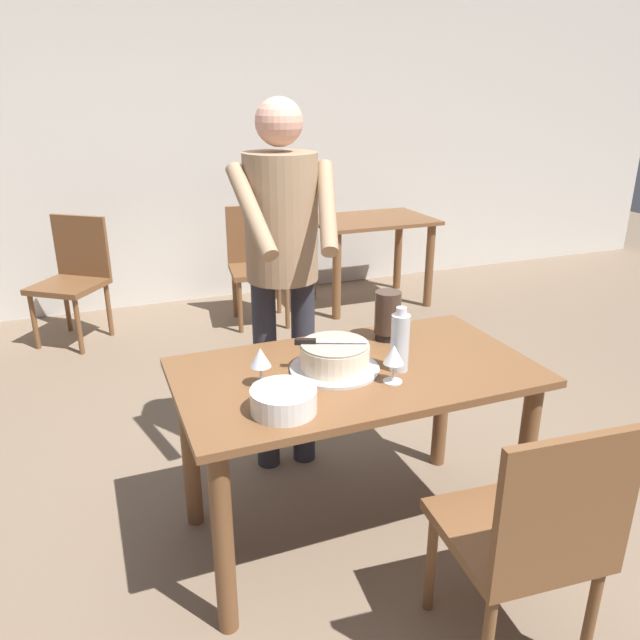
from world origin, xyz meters
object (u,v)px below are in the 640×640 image
cake_on_platter (335,358)px  chair_near_side (531,533)px  background_chair_2 (74,275)px  person_cutting_cake (282,252)px  background_chair_0 (258,260)px  wine_glass_near (261,359)px  hurricane_lamp (388,315)px  cake_knife (316,342)px  wine_glass_far (394,356)px  background_table (370,237)px  plate_stack (284,400)px  water_bottle (400,342)px  main_dining_table (355,400)px

cake_on_platter → chair_near_side: (0.32, -0.77, -0.31)m
cake_on_platter → background_chair_2: (-0.92, 2.68, -0.31)m
person_cutting_cake → background_chair_0: size_ratio=1.91×
chair_near_side → background_chair_0: size_ratio=1.00×
cake_on_platter → person_cutting_cake: bearing=91.3°
wine_glass_near → background_chair_0: size_ratio=0.16×
background_chair_2 → hurricane_lamp: bearing=-63.3°
cake_on_platter → chair_near_side: bearing=-67.4°
cake_knife → background_chair_0: 2.63m
cake_knife → background_chair_0: bearing=78.9°
hurricane_lamp → wine_glass_far: bearing=-114.4°
background_table → wine_glass_near: bearing=-123.1°
plate_stack → background_table: (1.72, 2.87, -0.21)m
water_bottle → hurricane_lamp: water_bottle is taller
water_bottle → cake_knife: bearing=159.0°
water_bottle → chair_near_side: (0.09, -0.68, -0.37)m
wine_glass_far → wine_glass_near: bearing=161.5°
cake_knife → background_table: bearing=60.0°
water_bottle → wine_glass_near: bearing=172.7°
wine_glass_far → water_bottle: bearing=50.1°
background_table → background_chair_2: size_ratio=1.11×
cake_on_platter → wine_glass_near: size_ratio=2.36×
person_cutting_cake → background_chair_0: (0.44, 2.01, -0.58)m
wine_glass_near → main_dining_table: bearing=0.2°
wine_glass_near → chair_near_side: bearing=-50.8°
wine_glass_near → wine_glass_far: size_ratio=1.00×
plate_stack → person_cutting_cake: size_ratio=0.13×
main_dining_table → hurricane_lamp: 0.41m
wine_glass_far → background_chair_2: background_chair_2 is taller
person_cutting_cake → chair_near_side: bearing=-76.0°
cake_knife → wine_glass_near: size_ratio=1.79×
person_cutting_cake → cake_on_platter: bearing=-88.7°
person_cutting_cake → plate_stack: bearing=-108.4°
wine_glass_near → chair_near_side: 1.03m
plate_stack → background_chair_0: bearing=75.8°
main_dining_table → plate_stack: bearing=-149.4°
background_table → background_chair_2: 2.36m
cake_on_platter → background_chair_0: size_ratio=0.38×
plate_stack → background_chair_0: size_ratio=0.24×
main_dining_table → background_chair_2: (-1.00, 2.70, -0.12)m
background_table → background_chair_2: bearing=179.0°
background_chair_2 → person_cutting_cake: bearing=-66.7°
wine_glass_far → chair_near_side: chair_near_side is taller
cake_knife → water_bottle: bearing=-21.0°
plate_stack → chair_near_side: size_ratio=0.24×
plate_stack → background_chair_2: size_ratio=0.24×
wine_glass_far → person_cutting_cake: (-0.17, 0.74, 0.22)m
wine_glass_far → person_cutting_cake: person_cutting_cake is taller
wine_glass_near → water_bottle: (0.52, -0.07, 0.01)m
wine_glass_far → water_bottle: size_ratio=0.58×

